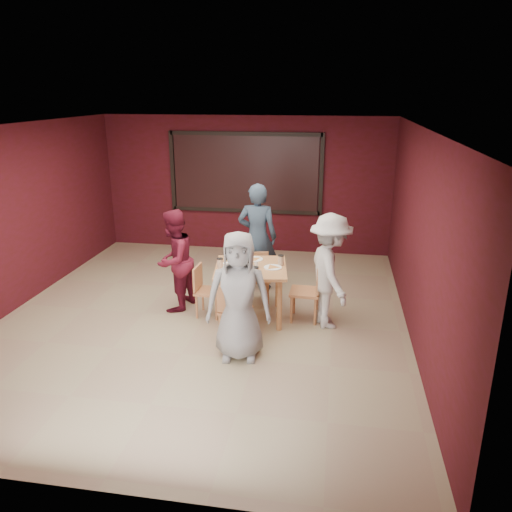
% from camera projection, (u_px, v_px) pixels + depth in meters
% --- Properties ---
extents(floor, '(7.00, 7.00, 0.00)m').
position_uv_depth(floor, '(204.00, 317.00, 7.56)').
color(floor, tan).
rests_on(floor, ground).
extents(window_blinds, '(3.00, 0.02, 1.50)m').
position_uv_depth(window_blinds, '(245.00, 173.00, 10.26)').
color(window_blinds, black).
extents(dining_table, '(1.17, 1.17, 0.97)m').
position_uv_depth(dining_table, '(251.00, 273.00, 7.33)').
color(dining_table, tan).
rests_on(dining_table, floor).
extents(chair_front, '(0.45, 0.45, 0.81)m').
position_uv_depth(chair_front, '(234.00, 309.00, 6.76)').
color(chair_front, tan).
rests_on(chair_front, floor).
extents(chair_back, '(0.46, 0.46, 0.78)m').
position_uv_depth(chair_back, '(257.00, 274.00, 8.08)').
color(chair_back, tan).
rests_on(chair_back, floor).
extents(chair_left, '(0.40, 0.40, 0.79)m').
position_uv_depth(chair_left, '(205.00, 288.00, 7.51)').
color(chair_left, tan).
rests_on(chair_left, floor).
extents(chair_right, '(0.44, 0.44, 0.89)m').
position_uv_depth(chair_right, '(310.00, 288.00, 7.33)').
color(chair_right, tan).
rests_on(chair_right, floor).
extents(diner_front, '(0.88, 0.64, 1.67)m').
position_uv_depth(diner_front, '(239.00, 296.00, 6.20)').
color(diner_front, '#949494').
rests_on(diner_front, floor).
extents(diner_back, '(0.68, 0.45, 1.83)m').
position_uv_depth(diner_back, '(257.00, 237.00, 8.42)').
color(diner_back, '#324459').
rests_on(diner_back, floor).
extents(diner_left, '(0.75, 0.88, 1.58)m').
position_uv_depth(diner_left, '(174.00, 261.00, 7.63)').
color(diner_left, maroon).
rests_on(diner_left, floor).
extents(diner_right, '(0.93, 1.22, 1.67)m').
position_uv_depth(diner_right, '(330.00, 271.00, 7.06)').
color(diner_right, silver).
rests_on(diner_right, floor).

